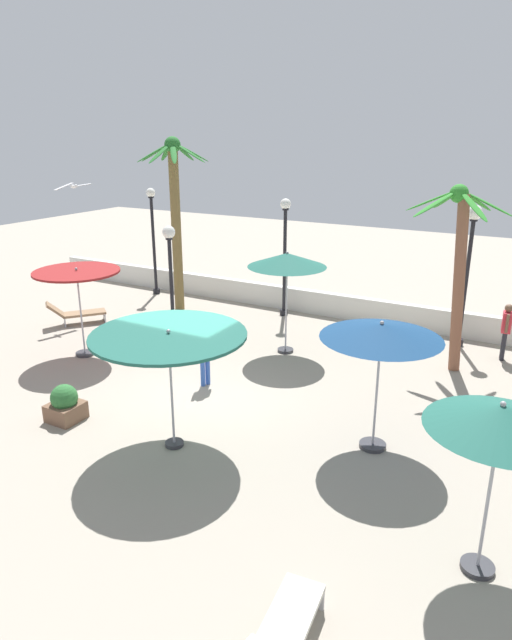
# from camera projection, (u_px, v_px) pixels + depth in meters

# --- Properties ---
(ground_plane) EXTENTS (56.00, 56.00, 0.00)m
(ground_plane) POSITION_uv_depth(u_px,v_px,m) (196.00, 412.00, 12.78)
(ground_plane) COLOR #9E9384
(boundary_wall) EXTENTS (25.20, 0.30, 0.82)m
(boundary_wall) POSITION_uv_depth(u_px,v_px,m) (330.00, 304.00, 19.44)
(boundary_wall) COLOR silver
(boundary_wall) RESTS_ON ground_plane
(patio_umbrella_0) EXTENTS (3.05, 3.05, 2.55)m
(patio_umbrella_0) POSITION_uv_depth(u_px,v_px,m) (169.00, 338.00, 10.65)
(patio_umbrella_0) COLOR #333338
(patio_umbrella_0) RESTS_ON ground_plane
(patio_umbrella_1) EXTENTS (2.02, 2.02, 2.75)m
(patio_umbrella_1) POSITION_uv_depth(u_px,v_px,m) (501.00, 419.00, 7.37)
(patio_umbrella_1) COLOR #333338
(patio_umbrella_1) RESTS_ON ground_plane
(patio_umbrella_2) EXTENTS (2.37, 2.37, 2.74)m
(patio_umbrella_2) POSITION_uv_depth(u_px,v_px,m) (381.00, 333.00, 10.55)
(patio_umbrella_2) COLOR #333338
(patio_umbrella_2) RESTS_ON ground_plane
(patio_umbrella_3) EXTENTS (2.38, 2.38, 2.60)m
(patio_umbrella_3) POSITION_uv_depth(u_px,v_px,m) (77.00, 278.00, 15.35)
(patio_umbrella_3) COLOR #333338
(patio_umbrella_3) RESTS_ON ground_plane
(patio_umbrella_4) EXTENTS (2.24, 2.24, 3.01)m
(patio_umbrella_4) POSITION_uv_depth(u_px,v_px,m) (287.00, 261.00, 15.46)
(patio_umbrella_4) COLOR #333338
(patio_umbrella_4) RESTS_ON ground_plane
(palm_tree_0) EXTENTS (2.69, 2.32, 4.93)m
(palm_tree_0) POSITION_uv_depth(u_px,v_px,m) (459.00, 257.00, 14.21)
(palm_tree_0) COLOR brown
(palm_tree_0) RESTS_ON ground_plane
(palm_tree_1) EXTENTS (2.45, 2.45, 6.04)m
(palm_tree_1) POSITION_uv_depth(u_px,v_px,m) (175.00, 207.00, 19.09)
(palm_tree_1) COLOR brown
(palm_tree_1) RESTS_ON ground_plane
(lamp_post_0) EXTENTS (0.43, 0.43, 4.22)m
(lamp_post_0) POSITION_uv_depth(u_px,v_px,m) (470.00, 253.00, 15.91)
(lamp_post_0) COLOR black
(lamp_post_0) RESTS_ON ground_plane
(lamp_post_1) EXTENTS (0.40, 0.40, 3.46)m
(lamp_post_1) POSITION_uv_depth(u_px,v_px,m) (170.00, 265.00, 17.18)
(lamp_post_1) COLOR black
(lamp_post_1) RESTS_ON ground_plane
(lamp_post_2) EXTENTS (0.35, 0.35, 4.16)m
(lamp_post_2) POSITION_uv_depth(u_px,v_px,m) (153.00, 233.00, 21.49)
(lamp_post_2) COLOR black
(lamp_post_2) RESTS_ON ground_plane
(lamp_post_3) EXTENTS (0.36, 0.36, 4.08)m
(lamp_post_3) POSITION_uv_depth(u_px,v_px,m) (285.00, 246.00, 18.85)
(lamp_post_3) COLOR black
(lamp_post_3) RESTS_ON ground_plane
(lounge_chair_0) EXTENTS (1.62, 1.81, 0.84)m
(lounge_chair_0) POSITION_uv_depth(u_px,v_px,m) (76.00, 313.00, 18.58)
(lounge_chair_0) COLOR #B7B7BC
(lounge_chair_0) RESTS_ON ground_plane
(lounge_chair_2) EXTENTS (0.74, 1.89, 0.82)m
(lounge_chair_2) POSITION_uv_depth(u_px,v_px,m) (282.00, 631.00, 6.66)
(lounge_chair_2) COLOR #B7B7BC
(lounge_chair_2) RESTS_ON ground_plane
(guest_2) EXTENTS (0.28, 0.56, 1.64)m
(guest_2) POSITION_uv_depth(u_px,v_px,m) (506.00, 326.00, 15.46)
(guest_2) COLOR #26262D
(guest_2) RESTS_ON ground_plane
(guest_3) EXTENTS (0.34, 0.54, 1.58)m
(guest_3) POSITION_uv_depth(u_px,v_px,m) (205.00, 350.00, 13.86)
(guest_3) COLOR #3359B2
(guest_3) RESTS_ON ground_plane
(seagull_0) EXTENTS (0.42, 1.38, 0.21)m
(seagull_0) POSITION_uv_depth(u_px,v_px,m) (73.00, 186.00, 18.45)
(seagull_0) COLOR white
(planter) EXTENTS (0.70, 0.70, 0.85)m
(planter) POSITION_uv_depth(u_px,v_px,m) (65.00, 404.00, 12.31)
(planter) COLOR brown
(planter) RESTS_ON ground_plane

